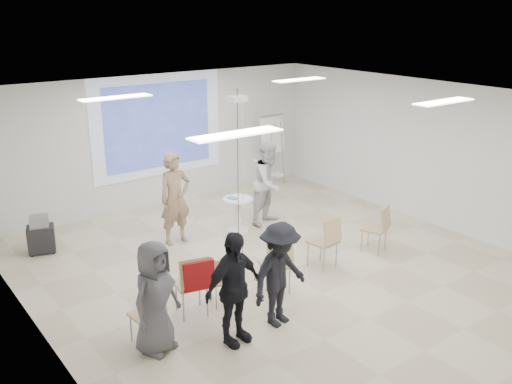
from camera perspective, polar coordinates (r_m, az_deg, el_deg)
floor at (r=10.08m, az=2.74°, el=-8.19°), size 8.00×9.00×0.10m
ceiling at (r=9.14m, az=3.03°, el=9.51°), size 8.00×9.00×0.10m
wall_back at (r=13.20m, az=-9.79°, el=5.11°), size 8.00×0.10×3.00m
wall_left at (r=7.74m, az=-21.10°, el=-5.30°), size 0.10×9.00×3.00m
wall_right at (r=12.38m, az=17.56°, el=3.66°), size 0.10×9.00×3.00m
projection_halo at (r=13.07m, az=-9.74°, el=6.55°), size 3.20×0.01×2.30m
projection_image at (r=13.06m, az=-9.71°, el=6.54°), size 2.60×0.01×1.90m
pedestal_table at (r=11.59m, az=-1.84°, el=-2.07°), size 0.71×0.71×0.75m
player_left at (r=10.98m, az=-8.11°, el=-0.06°), size 0.76×0.52×2.04m
player_right at (r=11.90m, az=1.38°, el=1.41°), size 1.13×1.00×1.98m
controller_left at (r=11.18m, az=-7.99°, el=2.01°), size 0.05×0.13×0.04m
controller_right at (r=11.90m, az=-0.04°, el=3.14°), size 0.07×0.13×0.04m
chair_far_left at (r=7.96m, az=-10.67°, el=-11.67°), size 0.43×0.46×0.85m
chair_left_mid at (r=8.51m, az=-6.35°, el=-8.81°), size 0.55×0.58×0.98m
chair_left_inner at (r=8.80m, az=-3.20°, el=-8.47°), size 0.49×0.51×0.82m
chair_center at (r=9.10m, az=2.11°, el=-6.92°), size 0.56×0.58×0.95m
chair_right_inner at (r=10.03m, az=7.06°, el=-4.64°), size 0.50×0.53×0.94m
chair_right_far at (r=10.83m, az=12.17°, el=-3.30°), size 0.56×0.58×0.90m
red_jacket at (r=8.35m, az=-5.79°, el=-8.26°), size 0.47×0.20×0.44m
laptop at (r=8.89m, az=-3.39°, el=-8.49°), size 0.35×0.30×0.02m
audience_left at (r=7.69m, az=-2.28°, el=-8.86°), size 1.16×0.80×1.86m
audience_mid at (r=8.14m, az=2.39°, el=-7.59°), size 1.24×0.82×1.77m
audience_outer at (r=7.65m, az=-10.12°, el=-9.72°), size 1.00×0.84×1.75m
flipchart_easel at (r=14.21m, az=1.63°, el=5.80°), size 0.81×0.61×1.88m
av_cart at (r=11.39m, az=-20.71°, el=-4.11°), size 0.58×0.51×0.72m
ceiling_projector at (r=10.43m, az=-1.85°, el=8.59°), size 0.30×0.25×3.00m
fluor_panel_nw at (r=9.83m, az=-13.84°, el=9.15°), size 1.20×0.30×0.02m
fluor_panel_ne at (r=11.94m, az=4.36°, el=11.13°), size 1.20×0.30×0.02m
fluor_panel_sw at (r=6.79m, az=-1.99°, el=5.81°), size 1.20×0.30×0.02m
fluor_panel_se at (r=9.60m, az=18.27°, el=8.57°), size 1.20×0.30×0.02m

